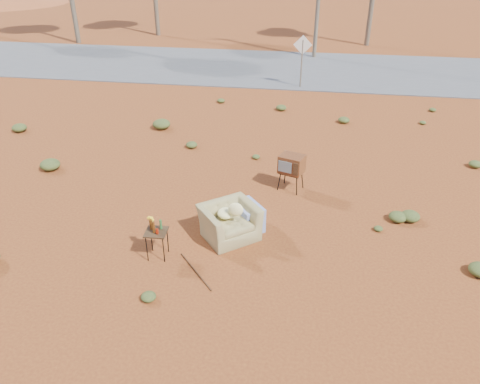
# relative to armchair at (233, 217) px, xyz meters

# --- Properties ---
(ground) EXTENTS (140.00, 140.00, 0.00)m
(ground) POSITION_rel_armchair_xyz_m (-0.48, -0.59, -0.48)
(ground) COLOR brown
(ground) RESTS_ON ground
(highway) EXTENTS (140.00, 7.00, 0.04)m
(highway) POSITION_rel_armchair_xyz_m (-0.48, 14.41, -0.46)
(highway) COLOR #565659
(highway) RESTS_ON ground
(armchair) EXTENTS (1.47, 1.53, 1.02)m
(armchair) POSITION_rel_armchair_xyz_m (0.00, 0.00, 0.00)
(armchair) COLOR #92824F
(armchair) RESTS_ON ground
(tv_unit) EXTENTS (0.73, 0.66, 0.97)m
(tv_unit) POSITION_rel_armchair_xyz_m (1.14, 2.30, 0.25)
(tv_unit) COLOR black
(tv_unit) RESTS_ON ground
(side_table) EXTENTS (0.46, 0.46, 0.89)m
(side_table) POSITION_rel_armchair_xyz_m (-1.45, -1.00, 0.18)
(side_table) COLOR #3B2715
(side_table) RESTS_ON ground
(rusty_bar) EXTENTS (0.88, 1.05, 0.04)m
(rusty_bar) POSITION_rel_armchair_xyz_m (-0.52, -1.41, -0.46)
(rusty_bar) COLOR #4C2914
(rusty_bar) RESTS_ON ground
(road_sign) EXTENTS (0.78, 0.06, 2.19)m
(road_sign) POSITION_rel_armchair_xyz_m (1.02, 11.41, 1.03)
(road_sign) COLOR brown
(road_sign) RESTS_ON ground
(scrub_patch) EXTENTS (17.49, 8.07, 0.33)m
(scrub_patch) POSITION_rel_armchair_xyz_m (-1.31, 3.82, -0.34)
(scrub_patch) COLOR #4A5224
(scrub_patch) RESTS_ON ground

